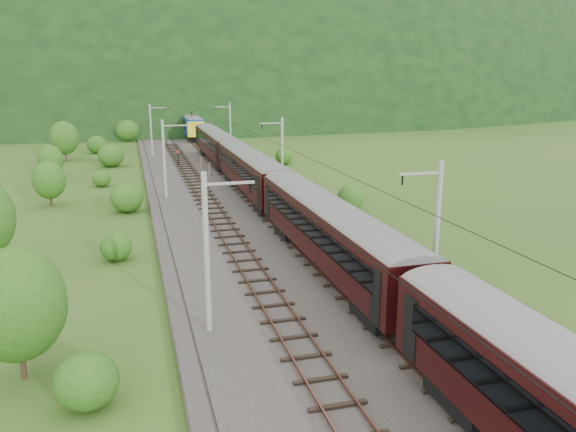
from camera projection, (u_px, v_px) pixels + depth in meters
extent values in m
plane|color=#264A17|center=(327.00, 321.00, 29.66)|extent=(600.00, 600.00, 0.00)
cube|color=#38332D|center=(279.00, 260.00, 38.96)|extent=(14.00, 220.00, 0.30)
cube|color=brown|center=(234.00, 259.00, 38.06)|extent=(0.08, 220.00, 0.15)
cube|color=brown|center=(255.00, 258.00, 38.43)|extent=(0.08, 220.00, 0.15)
cube|color=black|center=(245.00, 260.00, 38.28)|extent=(2.40, 220.00, 0.12)
cube|color=brown|center=(302.00, 253.00, 39.31)|extent=(0.08, 220.00, 0.15)
cube|color=brown|center=(321.00, 252.00, 39.69)|extent=(0.08, 220.00, 0.15)
cube|color=black|center=(312.00, 254.00, 39.53)|extent=(2.40, 220.00, 0.12)
cylinder|color=gray|center=(207.00, 254.00, 26.98)|extent=(0.28, 0.28, 8.00)
cube|color=gray|center=(229.00, 183.00, 26.46)|extent=(2.40, 0.12, 0.12)
cylinder|color=black|center=(250.00, 188.00, 26.80)|extent=(0.10, 0.10, 0.50)
cylinder|color=gray|center=(164.00, 160.00, 56.85)|extent=(0.28, 0.28, 8.00)
cube|color=gray|center=(175.00, 125.00, 56.33)|extent=(2.40, 0.12, 0.12)
cylinder|color=black|center=(185.00, 128.00, 56.67)|extent=(0.10, 0.10, 0.50)
cylinder|color=gray|center=(151.00, 130.00, 86.72)|extent=(0.28, 0.28, 8.00)
cube|color=gray|center=(158.00, 108.00, 86.20)|extent=(2.40, 0.12, 0.12)
cylinder|color=black|center=(164.00, 110.00, 86.54)|extent=(0.10, 0.10, 0.50)
cylinder|color=gray|center=(145.00, 116.00, 116.59)|extent=(0.28, 0.28, 8.00)
cube|color=gray|center=(150.00, 99.00, 116.07)|extent=(2.40, 0.12, 0.12)
cylinder|color=black|center=(155.00, 101.00, 116.41)|extent=(0.10, 0.10, 0.50)
cylinder|color=gray|center=(141.00, 107.00, 146.46)|extent=(0.28, 0.28, 8.00)
cube|color=gray|center=(145.00, 94.00, 145.94)|extent=(2.40, 0.12, 0.12)
cylinder|color=black|center=(149.00, 95.00, 146.28)|extent=(0.10, 0.10, 0.50)
cylinder|color=gray|center=(437.00, 235.00, 30.23)|extent=(0.28, 0.28, 8.00)
cube|color=gray|center=(420.00, 173.00, 29.08)|extent=(2.40, 0.12, 0.12)
cylinder|color=black|center=(402.00, 180.00, 28.89)|extent=(0.10, 0.10, 0.50)
cylinder|color=gray|center=(282.00, 155.00, 60.10)|extent=(0.28, 0.28, 8.00)
cube|color=gray|center=(271.00, 123.00, 58.95)|extent=(2.40, 0.12, 0.12)
cylinder|color=black|center=(262.00, 126.00, 58.76)|extent=(0.10, 0.10, 0.50)
cylinder|color=gray|center=(230.00, 128.00, 89.97)|extent=(0.28, 0.28, 8.00)
cube|color=gray|center=(222.00, 107.00, 88.82)|extent=(2.40, 0.12, 0.12)
cylinder|color=black|center=(216.00, 109.00, 88.63)|extent=(0.10, 0.10, 0.50)
cylinder|color=gray|center=(204.00, 115.00, 119.84)|extent=(0.28, 0.28, 8.00)
cube|color=gray|center=(198.00, 99.00, 118.69)|extent=(2.40, 0.12, 0.12)
cylinder|color=black|center=(193.00, 100.00, 118.50)|extent=(0.10, 0.10, 0.50)
cylinder|color=gray|center=(189.00, 107.00, 149.71)|extent=(0.28, 0.28, 8.00)
cube|color=gray|center=(184.00, 94.00, 148.56)|extent=(2.40, 0.12, 0.12)
cylinder|color=black|center=(180.00, 95.00, 148.37)|extent=(0.10, 0.10, 0.50)
cylinder|color=black|center=(243.00, 162.00, 36.62)|extent=(0.03, 198.00, 0.03)
cylinder|color=black|center=(313.00, 160.00, 37.88)|extent=(0.03, 198.00, 0.03)
ellipsoid|color=black|center=(148.00, 101.00, 272.35)|extent=(504.00, 360.00, 244.00)
cube|color=black|center=(473.00, 394.00, 21.05)|extent=(2.31, 3.36, 0.94)
cube|color=black|center=(330.00, 231.00, 35.50)|extent=(3.04, 23.08, 3.15)
cylinder|color=slate|center=(330.00, 209.00, 35.16)|extent=(3.04, 22.97, 3.04)
cube|color=black|center=(306.00, 226.00, 35.01)|extent=(0.05, 20.31, 1.21)
cube|color=black|center=(352.00, 223.00, 35.81)|extent=(0.05, 20.31, 1.21)
cube|color=black|center=(383.00, 311.00, 28.46)|extent=(2.31, 3.36, 0.94)
cube|color=black|center=(294.00, 229.00, 43.55)|extent=(2.31, 3.36, 0.94)
cube|color=black|center=(251.00, 170.00, 58.00)|extent=(3.04, 23.08, 3.15)
cylinder|color=slate|center=(250.00, 156.00, 57.65)|extent=(3.04, 22.97, 3.04)
cube|color=black|center=(236.00, 167.00, 57.50)|extent=(0.05, 20.31, 1.21)
cube|color=black|center=(265.00, 166.00, 58.31)|extent=(0.05, 20.31, 1.21)
cube|color=black|center=(269.00, 206.00, 50.96)|extent=(2.31, 3.36, 0.94)
cube|color=black|center=(237.00, 176.00, 66.04)|extent=(2.31, 3.36, 0.94)
cube|color=black|center=(216.00, 143.00, 80.50)|extent=(3.04, 23.08, 3.15)
cylinder|color=slate|center=(215.00, 133.00, 80.15)|extent=(3.04, 22.97, 3.04)
cube|color=black|center=(205.00, 141.00, 80.00)|extent=(0.05, 20.31, 1.21)
cube|color=black|center=(226.00, 140.00, 80.81)|extent=(0.05, 20.31, 1.21)
cube|color=black|center=(225.00, 166.00, 73.46)|extent=(2.31, 3.36, 0.94)
cube|color=black|center=(209.00, 150.00, 88.54)|extent=(2.31, 3.36, 0.94)
cube|color=navy|center=(191.00, 124.00, 111.81)|extent=(3.04, 18.89, 3.15)
cylinder|color=slate|center=(190.00, 117.00, 111.46)|extent=(3.04, 18.79, 3.04)
cube|color=black|center=(183.00, 122.00, 111.31)|extent=(0.05, 16.62, 1.21)
cube|color=black|center=(198.00, 122.00, 112.12)|extent=(0.05, 16.62, 1.21)
cube|color=black|center=(195.00, 138.00, 106.14)|extent=(2.31, 3.36, 0.94)
cube|color=black|center=(188.00, 131.00, 118.48)|extent=(2.31, 3.36, 0.94)
cube|color=yellow|center=(186.00, 121.00, 120.49)|extent=(3.10, 0.50, 2.83)
cube|color=yellow|center=(196.00, 129.00, 103.23)|extent=(3.10, 0.50, 2.83)
cube|color=black|center=(189.00, 112.00, 114.08)|extent=(0.08, 1.60, 0.94)
cylinder|color=red|center=(201.00, 163.00, 75.28)|extent=(0.18, 0.18, 1.65)
cylinder|color=red|center=(210.00, 169.00, 70.85)|extent=(0.17, 0.17, 1.58)
cylinder|color=black|center=(178.00, 159.00, 78.07)|extent=(0.13, 0.13, 1.87)
sphere|color=red|center=(178.00, 152.00, 77.83)|extent=(0.22, 0.22, 0.22)
ellipsoid|color=#1B4E14|center=(87.00, 381.00, 21.77)|extent=(2.51, 2.51, 2.26)
ellipsoid|color=#1B4E14|center=(116.00, 247.00, 39.15)|extent=(2.19, 2.19, 1.97)
ellipsoid|color=#1B4E14|center=(127.00, 198.00, 52.87)|extent=(3.04, 3.04, 2.74)
ellipsoid|color=#1B4E14|center=(102.00, 179.00, 64.99)|extent=(2.06, 2.06, 1.86)
ellipsoid|color=#1B4E14|center=(111.00, 155.00, 78.81)|extent=(3.60, 3.60, 3.24)
ellipsoid|color=#1B4E14|center=(97.00, 145.00, 92.37)|extent=(3.20, 3.20, 2.88)
ellipsoid|color=#1B4E14|center=(127.00, 131.00, 108.76)|extent=(4.66, 4.66, 4.19)
cylinder|color=black|center=(21.00, 345.00, 23.73)|extent=(0.24, 0.24, 3.18)
ellipsoid|color=#1B4E14|center=(16.00, 305.00, 23.28)|extent=(4.09, 4.09, 4.90)
cylinder|color=black|center=(50.00, 194.00, 55.33)|extent=(0.24, 0.24, 2.45)
ellipsoid|color=#1B4E14|center=(49.00, 180.00, 54.98)|extent=(3.15, 3.15, 3.78)
cylinder|color=black|center=(52.00, 171.00, 69.07)|extent=(0.24, 0.24, 2.35)
ellipsoid|color=#1B4E14|center=(51.00, 160.00, 68.74)|extent=(3.02, 3.02, 3.62)
cylinder|color=black|center=(65.00, 150.00, 84.26)|extent=(0.24, 0.24, 3.25)
ellipsoid|color=#1B4E14|center=(64.00, 138.00, 83.80)|extent=(4.17, 4.17, 5.01)
ellipsoid|color=#1B4E14|center=(351.00, 200.00, 53.16)|extent=(2.59, 2.59, 2.33)
ellipsoid|color=#1B4E14|center=(284.00, 157.00, 81.15)|extent=(2.50, 2.50, 2.25)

